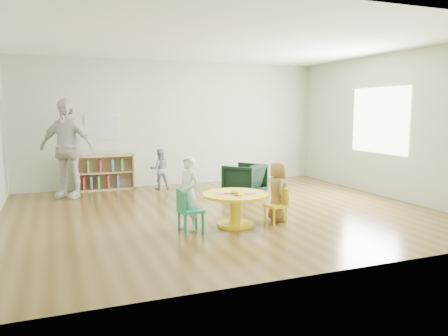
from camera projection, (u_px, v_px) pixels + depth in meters
name	position (u px, v px, depth m)	size (l,w,h in m)	color
room	(223.00, 99.00, 7.13)	(7.10, 7.00, 2.80)	#543D1A
activity_table	(235.00, 203.00, 6.45)	(0.98, 0.98, 0.53)	yellow
kid_chair_left	(188.00, 209.00, 6.11)	(0.34, 0.34, 0.61)	#188664
kid_chair_right	(278.00, 204.00, 6.63)	(0.33, 0.33, 0.53)	yellow
bookshelf	(105.00, 173.00, 9.38)	(1.20, 0.30, 0.75)	#A4855B
alphabet_poster	(103.00, 127.00, 9.37)	(0.74, 0.01, 0.54)	silver
armchair	(245.00, 180.00, 8.73)	(0.69, 0.71, 0.64)	black
child_left	(188.00, 193.00, 6.21)	(0.39, 0.25, 1.06)	white
child_right	(277.00, 191.00, 6.73)	(0.45, 0.30, 0.93)	gold
toddler	(160.00, 169.00, 9.39)	(0.43, 0.33, 0.88)	#1C2246
adult_caretaker	(67.00, 148.00, 8.46)	(1.13, 0.47, 1.93)	silver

